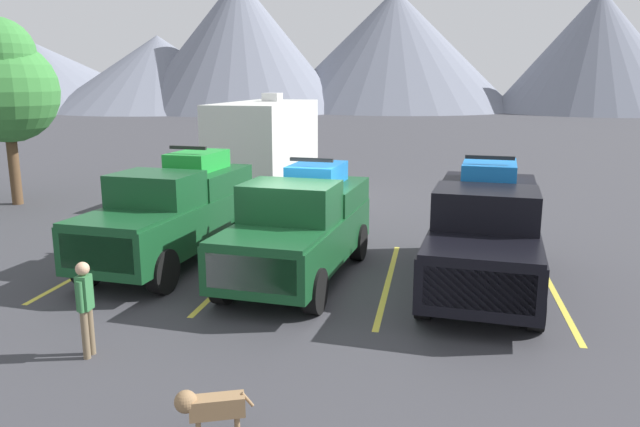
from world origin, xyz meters
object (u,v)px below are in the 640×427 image
(pickup_truck_c, at_px, (485,229))
(camper_trailer_a, at_px, (265,143))
(pickup_truck_a, at_px, (174,211))
(pickup_truck_b, at_px, (301,224))
(person_a, at_px, (85,303))
(dog, at_px, (207,406))

(pickup_truck_c, xyz_separation_m, camper_trailer_a, (-7.18, 8.65, 0.77))
(camper_trailer_a, bearing_deg, pickup_truck_a, -89.08)
(pickup_truck_b, xyz_separation_m, pickup_truck_c, (3.87, 0.22, 0.02))
(pickup_truck_a, bearing_deg, camper_trailer_a, 90.92)
(pickup_truck_b, height_order, person_a, pickup_truck_b)
(pickup_truck_c, height_order, dog, pickup_truck_c)
(pickup_truck_a, distance_m, dog, 7.78)
(pickup_truck_c, distance_m, person_a, 7.84)
(pickup_truck_c, relative_size, camper_trailer_a, 0.83)
(pickup_truck_a, height_order, pickup_truck_c, pickup_truck_a)
(pickup_truck_a, relative_size, dog, 6.40)
(camper_trailer_a, bearing_deg, person_a, -86.03)
(pickup_truck_a, bearing_deg, person_a, -81.09)
(pickup_truck_a, bearing_deg, pickup_truck_b, -10.08)
(pickup_truck_b, distance_m, pickup_truck_c, 3.88)
(pickup_truck_a, distance_m, camper_trailer_a, 8.34)
(pickup_truck_b, height_order, pickup_truck_c, pickup_truck_c)
(pickup_truck_a, height_order, dog, pickup_truck_a)
(person_a, bearing_deg, pickup_truck_c, 37.07)
(pickup_truck_b, distance_m, dog, 6.40)
(dog, bearing_deg, pickup_truck_a, 116.66)
(pickup_truck_a, height_order, camper_trailer_a, camper_trailer_a)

